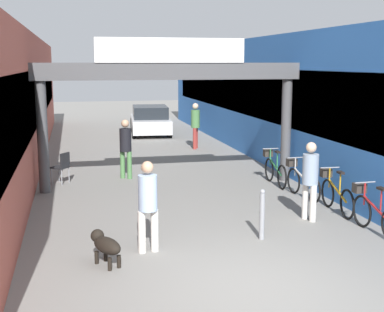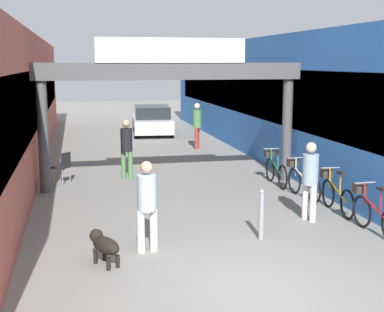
{
  "view_description": "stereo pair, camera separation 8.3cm",
  "coord_description": "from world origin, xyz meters",
  "px_view_note": "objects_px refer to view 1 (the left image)",
  "views": [
    {
      "loc": [
        -2.57,
        -7.26,
        3.37
      ],
      "look_at": [
        0.0,
        4.21,
        1.3
      ],
      "focal_mm": 50.0,
      "sensor_mm": 36.0,
      "label": 1
    },
    {
      "loc": [
        -2.49,
        -7.28,
        3.37
      ],
      "look_at": [
        0.0,
        4.21,
        1.3
      ],
      "focal_mm": 50.0,
      "sensor_mm": 36.0,
      "label": 2
    }
  ],
  "objects_px": {
    "dog_on_leash": "(105,245)",
    "cafe_chair_black_nearer": "(62,165)",
    "pedestrian_companion": "(310,176)",
    "bicycle_silver_third": "(301,180)",
    "bicycle_red_nearest": "(373,211)",
    "pedestrian_with_dog": "(148,201)",
    "pedestrian_carrying_crate": "(126,145)",
    "bicycle_green_farthest": "(274,169)",
    "bollard_post_metal": "(262,214)",
    "parked_car_white": "(150,120)",
    "pedestrian_elderly_walking": "(195,123)",
    "bicycle_orange_second": "(335,193)"
  },
  "relations": [
    {
      "from": "dog_on_leash",
      "to": "cafe_chair_black_nearer",
      "type": "distance_m",
      "value": 6.44
    },
    {
      "from": "pedestrian_companion",
      "to": "bicycle_silver_third",
      "type": "xyz_separation_m",
      "value": [
        0.66,
        1.9,
        -0.54
      ]
    },
    {
      "from": "bicycle_red_nearest",
      "to": "pedestrian_with_dog",
      "type": "bearing_deg",
      "value": -178.63
    },
    {
      "from": "pedestrian_carrying_crate",
      "to": "bicycle_green_farthest",
      "type": "distance_m",
      "value": 4.32
    },
    {
      "from": "bicycle_green_farthest",
      "to": "bollard_post_metal",
      "type": "height_order",
      "value": "bollard_post_metal"
    },
    {
      "from": "pedestrian_carrying_crate",
      "to": "parked_car_white",
      "type": "height_order",
      "value": "pedestrian_carrying_crate"
    },
    {
      "from": "pedestrian_companion",
      "to": "bicycle_silver_third",
      "type": "relative_size",
      "value": 1.01
    },
    {
      "from": "bollard_post_metal",
      "to": "cafe_chair_black_nearer",
      "type": "relative_size",
      "value": 1.11
    },
    {
      "from": "pedestrian_carrying_crate",
      "to": "pedestrian_elderly_walking",
      "type": "bearing_deg",
      "value": 56.63
    },
    {
      "from": "pedestrian_elderly_walking",
      "to": "bicycle_silver_third",
      "type": "distance_m",
      "value": 8.12
    },
    {
      "from": "dog_on_leash",
      "to": "bicycle_red_nearest",
      "type": "relative_size",
      "value": 0.47
    },
    {
      "from": "pedestrian_elderly_walking",
      "to": "pedestrian_with_dog",
      "type": "bearing_deg",
      "value": -107.16
    },
    {
      "from": "pedestrian_carrying_crate",
      "to": "pedestrian_companion",
      "type": "bearing_deg",
      "value": -55.92
    },
    {
      "from": "bicycle_red_nearest",
      "to": "bicycle_green_farthest",
      "type": "bearing_deg",
      "value": 94.44
    },
    {
      "from": "pedestrian_companion",
      "to": "bollard_post_metal",
      "type": "height_order",
      "value": "pedestrian_companion"
    },
    {
      "from": "parked_car_white",
      "to": "bicycle_green_farthest",
      "type": "bearing_deg",
      "value": -80.78
    },
    {
      "from": "pedestrian_carrying_crate",
      "to": "dog_on_leash",
      "type": "distance_m",
      "value": 6.83
    },
    {
      "from": "bollard_post_metal",
      "to": "parked_car_white",
      "type": "height_order",
      "value": "parked_car_white"
    },
    {
      "from": "pedestrian_companion",
      "to": "bicycle_orange_second",
      "type": "relative_size",
      "value": 1.01
    },
    {
      "from": "cafe_chair_black_nearer",
      "to": "pedestrian_carrying_crate",
      "type": "bearing_deg",
      "value": 10.37
    },
    {
      "from": "parked_car_white",
      "to": "pedestrian_with_dog",
      "type": "bearing_deg",
      "value": -98.35
    },
    {
      "from": "pedestrian_elderly_walking",
      "to": "bicycle_green_farthest",
      "type": "height_order",
      "value": "pedestrian_elderly_walking"
    },
    {
      "from": "pedestrian_elderly_walking",
      "to": "parked_car_white",
      "type": "xyz_separation_m",
      "value": [
        -1.1,
        4.81,
        -0.39
      ]
    },
    {
      "from": "cafe_chair_black_nearer",
      "to": "pedestrian_elderly_walking",
      "type": "bearing_deg",
      "value": 46.06
    },
    {
      "from": "bicycle_orange_second",
      "to": "bicycle_silver_third",
      "type": "height_order",
      "value": "same"
    },
    {
      "from": "bicycle_red_nearest",
      "to": "bicycle_green_farthest",
      "type": "height_order",
      "value": "same"
    },
    {
      "from": "bicycle_red_nearest",
      "to": "bicycle_orange_second",
      "type": "height_order",
      "value": "same"
    },
    {
      "from": "pedestrian_elderly_walking",
      "to": "cafe_chair_black_nearer",
      "type": "height_order",
      "value": "pedestrian_elderly_walking"
    },
    {
      "from": "pedestrian_with_dog",
      "to": "bollard_post_metal",
      "type": "distance_m",
      "value": 2.28
    },
    {
      "from": "pedestrian_companion",
      "to": "pedestrian_elderly_walking",
      "type": "bearing_deg",
      "value": 91.25
    },
    {
      "from": "pedestrian_with_dog",
      "to": "pedestrian_carrying_crate",
      "type": "relative_size",
      "value": 0.96
    },
    {
      "from": "bicycle_silver_third",
      "to": "bicycle_red_nearest",
      "type": "bearing_deg",
      "value": -85.95
    },
    {
      "from": "pedestrian_companion",
      "to": "pedestrian_carrying_crate",
      "type": "xyz_separation_m",
      "value": [
        -3.43,
        5.07,
        0.02
      ]
    },
    {
      "from": "bicycle_red_nearest",
      "to": "pedestrian_carrying_crate",
      "type": "bearing_deg",
      "value": 124.97
    },
    {
      "from": "dog_on_leash",
      "to": "pedestrian_carrying_crate",
      "type": "bearing_deg",
      "value": 81.38
    },
    {
      "from": "bicycle_green_farthest",
      "to": "parked_car_white",
      "type": "bearing_deg",
      "value": 99.22
    },
    {
      "from": "pedestrian_carrying_crate",
      "to": "bicycle_orange_second",
      "type": "relative_size",
      "value": 1.03
    },
    {
      "from": "bicycle_orange_second",
      "to": "cafe_chair_black_nearer",
      "type": "distance_m",
      "value": 7.43
    },
    {
      "from": "pedestrian_elderly_walking",
      "to": "pedestrian_companion",
      "type": "bearing_deg",
      "value": -88.75
    },
    {
      "from": "bicycle_silver_third",
      "to": "bollard_post_metal",
      "type": "bearing_deg",
      "value": -125.98
    },
    {
      "from": "pedestrian_with_dog",
      "to": "bicycle_orange_second",
      "type": "xyz_separation_m",
      "value": [
        4.52,
        1.69,
        -0.51
      ]
    },
    {
      "from": "bollard_post_metal",
      "to": "parked_car_white",
      "type": "distance_m",
      "value": 15.74
    },
    {
      "from": "pedestrian_carrying_crate",
      "to": "bicycle_silver_third",
      "type": "relative_size",
      "value": 1.03
    },
    {
      "from": "pedestrian_with_dog",
      "to": "bicycle_green_farthest",
      "type": "xyz_separation_m",
      "value": [
        4.18,
        4.6,
        -0.51
      ]
    },
    {
      "from": "pedestrian_elderly_walking",
      "to": "bicycle_red_nearest",
      "type": "height_order",
      "value": "pedestrian_elderly_walking"
    },
    {
      "from": "dog_on_leash",
      "to": "bollard_post_metal",
      "type": "relative_size",
      "value": 0.8
    },
    {
      "from": "pedestrian_carrying_crate",
      "to": "bicycle_silver_third",
      "type": "bearing_deg",
      "value": -37.74
    },
    {
      "from": "pedestrian_companion",
      "to": "pedestrian_elderly_walking",
      "type": "relative_size",
      "value": 0.95
    },
    {
      "from": "bollard_post_metal",
      "to": "cafe_chair_black_nearer",
      "type": "distance_m",
      "value": 6.87
    },
    {
      "from": "pedestrian_carrying_crate",
      "to": "bicycle_orange_second",
      "type": "bearing_deg",
      "value": -46.81
    }
  ]
}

